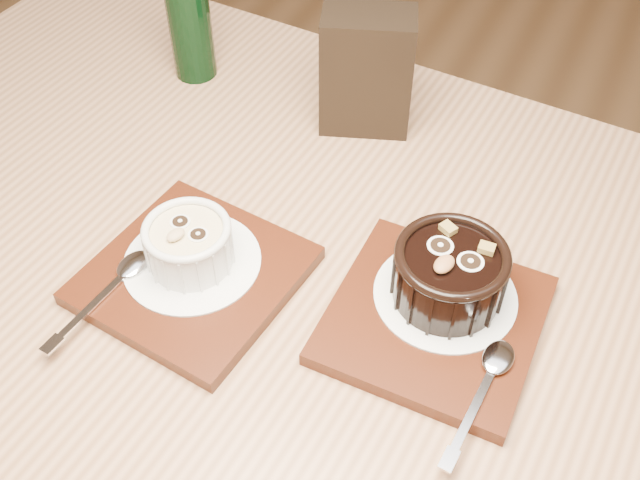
{
  "coord_description": "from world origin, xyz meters",
  "views": [
    {
      "loc": [
        0.01,
        -0.3,
        1.3
      ],
      "look_at": [
        -0.18,
        0.1,
        0.81
      ],
      "focal_mm": 42.0,
      "sensor_mm": 36.0,
      "label": 1
    }
  ],
  "objects_px": {
    "ramekin_dark": "(450,272)",
    "condiment_stand": "(367,72)",
    "table": "(287,347)",
    "tray_left": "(194,275)",
    "green_bottle": "(189,19)",
    "ramekin_white": "(189,243)",
    "tray_right": "(434,320)"
  },
  "relations": [
    {
      "from": "ramekin_white",
      "to": "ramekin_dark",
      "type": "distance_m",
      "value": 0.24
    },
    {
      "from": "table",
      "to": "ramekin_white",
      "type": "relative_size",
      "value": 15.39
    },
    {
      "from": "tray_left",
      "to": "green_bottle",
      "type": "height_order",
      "value": "green_bottle"
    },
    {
      "from": "tray_right",
      "to": "ramekin_white",
      "type": "bearing_deg",
      "value": -170.25
    },
    {
      "from": "ramekin_dark",
      "to": "green_bottle",
      "type": "height_order",
      "value": "green_bottle"
    },
    {
      "from": "tray_left",
      "to": "tray_right",
      "type": "bearing_deg",
      "value": 12.05
    },
    {
      "from": "ramekin_dark",
      "to": "green_bottle",
      "type": "bearing_deg",
      "value": 163.79
    },
    {
      "from": "table",
      "to": "tray_left",
      "type": "distance_m",
      "value": 0.13
    },
    {
      "from": "tray_left",
      "to": "table",
      "type": "bearing_deg",
      "value": 15.89
    },
    {
      "from": "table",
      "to": "green_bottle",
      "type": "height_order",
      "value": "green_bottle"
    },
    {
      "from": "green_bottle",
      "to": "table",
      "type": "bearing_deg",
      "value": -45.77
    },
    {
      "from": "ramekin_dark",
      "to": "condiment_stand",
      "type": "relative_size",
      "value": 0.72
    },
    {
      "from": "ramekin_dark",
      "to": "condiment_stand",
      "type": "distance_m",
      "value": 0.28
    },
    {
      "from": "tray_right",
      "to": "ramekin_dark",
      "type": "xyz_separation_m",
      "value": [
        0.0,
        0.02,
        0.04
      ]
    },
    {
      "from": "tray_right",
      "to": "green_bottle",
      "type": "xyz_separation_m",
      "value": [
        -0.4,
        0.24,
        0.07
      ]
    },
    {
      "from": "ramekin_dark",
      "to": "ramekin_white",
      "type": "bearing_deg",
      "value": -151.95
    },
    {
      "from": "ramekin_dark",
      "to": "condiment_stand",
      "type": "height_order",
      "value": "condiment_stand"
    },
    {
      "from": "table",
      "to": "condiment_stand",
      "type": "xyz_separation_m",
      "value": [
        -0.03,
        0.27,
        0.16
      ]
    },
    {
      "from": "ramekin_white",
      "to": "condiment_stand",
      "type": "bearing_deg",
      "value": 94.64
    },
    {
      "from": "tray_left",
      "to": "ramekin_white",
      "type": "bearing_deg",
      "value": 123.95
    },
    {
      "from": "table",
      "to": "condiment_stand",
      "type": "relative_size",
      "value": 8.97
    },
    {
      "from": "table",
      "to": "ramekin_dark",
      "type": "relative_size",
      "value": 12.43
    },
    {
      "from": "ramekin_white",
      "to": "green_bottle",
      "type": "distance_m",
      "value": 0.33
    },
    {
      "from": "tray_right",
      "to": "green_bottle",
      "type": "height_order",
      "value": "green_bottle"
    },
    {
      "from": "ramekin_dark",
      "to": "green_bottle",
      "type": "distance_m",
      "value": 0.46
    },
    {
      "from": "table",
      "to": "green_bottle",
      "type": "distance_m",
      "value": 0.41
    },
    {
      "from": "tray_right",
      "to": "green_bottle",
      "type": "relative_size",
      "value": 0.94
    },
    {
      "from": "ramekin_dark",
      "to": "green_bottle",
      "type": "xyz_separation_m",
      "value": [
        -0.4,
        0.22,
        0.03
      ]
    },
    {
      "from": "ramekin_white",
      "to": "tray_right",
      "type": "height_order",
      "value": "ramekin_white"
    },
    {
      "from": "tray_left",
      "to": "ramekin_dark",
      "type": "distance_m",
      "value": 0.24
    },
    {
      "from": "condiment_stand",
      "to": "green_bottle",
      "type": "relative_size",
      "value": 0.73
    },
    {
      "from": "tray_right",
      "to": "condiment_stand",
      "type": "xyz_separation_m",
      "value": [
        -0.17,
        0.24,
        0.06
      ]
    }
  ]
}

